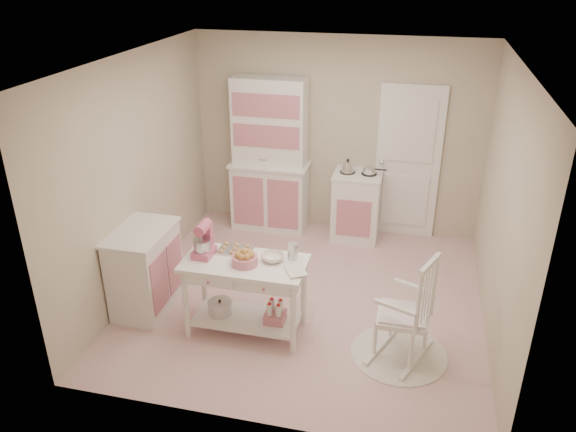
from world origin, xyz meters
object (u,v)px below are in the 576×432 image
object	(u,v)px
stand_mixer	(203,240)
bread_basket	(245,260)
work_table	(246,297)
stove	(356,206)
hutch	(269,156)
base_cabinet	(145,270)
rocking_chair	(404,307)

from	to	relation	value
stand_mixer	bread_basket	size ratio (longest dim) A/B	1.36
work_table	stove	bearing A→B (deg)	70.80
hutch	stove	xyz separation A→B (m)	(1.20, -0.05, -0.58)
stove	base_cabinet	size ratio (longest dim) A/B	1.00
rocking_chair	stand_mixer	distance (m)	2.00
work_table	bread_basket	xyz separation A→B (m)	(0.02, -0.05, 0.45)
hutch	bread_basket	world-z (taller)	hutch
work_table	bread_basket	world-z (taller)	bread_basket
work_table	stand_mixer	xyz separation A→B (m)	(-0.42, 0.02, 0.57)
stove	bread_basket	xyz separation A→B (m)	(-0.79, -2.38, 0.39)
bread_basket	work_table	bearing A→B (deg)	111.80
rocking_chair	bread_basket	bearing A→B (deg)	-157.70
stove	base_cabinet	world-z (taller)	same
work_table	rocking_chair	bearing A→B (deg)	-1.50
hutch	rocking_chair	size ratio (longest dim) A/B	1.89
base_cabinet	work_table	bearing A→B (deg)	-7.62
stove	work_table	bearing A→B (deg)	-109.20
stove	rocking_chair	world-z (taller)	rocking_chair
stove	stand_mixer	size ratio (longest dim) A/B	2.71
hutch	stove	size ratio (longest dim) A/B	2.26
work_table	bread_basket	size ratio (longest dim) A/B	4.80
stove	work_table	size ratio (longest dim) A/B	0.77
stove	rocking_chair	size ratio (longest dim) A/B	0.84
base_cabinet	rocking_chair	world-z (taller)	rocking_chair
base_cabinet	bread_basket	bearing A→B (deg)	-9.86
base_cabinet	stand_mixer	bearing A→B (deg)	-10.35
rocking_chair	bread_basket	size ratio (longest dim) A/B	4.40
stand_mixer	base_cabinet	bearing A→B (deg)	171.44
base_cabinet	bread_basket	xyz separation A→B (m)	(1.18, -0.21, 0.39)
stove	bread_basket	world-z (taller)	stove
rocking_chair	stand_mixer	size ratio (longest dim) A/B	3.24
work_table	hutch	bearing A→B (deg)	99.30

